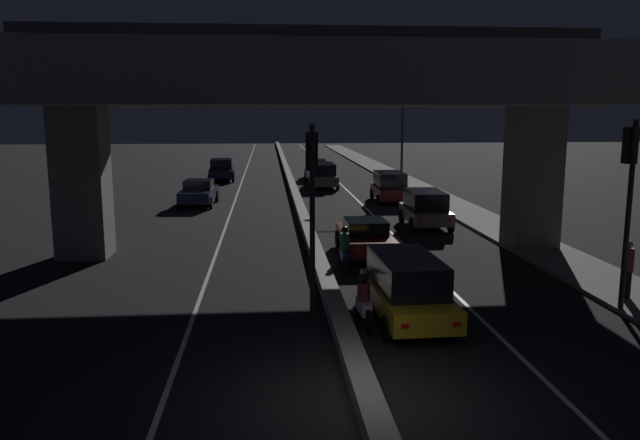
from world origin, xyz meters
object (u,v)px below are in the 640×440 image
traffic_light_left_of_median (312,189)px  car_dark_red_second (365,237)px  pedestrian_on_sidewalk (627,269)px  street_lamp (398,116)px  car_grey_fifth (323,175)px  car_dark_blue_lead_oncoming (199,192)px  car_grey_third (425,208)px  car_taxi_yellow_lead (407,287)px  car_dark_red_fourth (390,186)px  traffic_light_right_of_median (629,183)px  motorcycle_white_filtering_near (364,304)px  motorcycle_blue_filtering_mid (345,251)px  car_white_sixth (316,169)px  car_dark_blue_second_oncoming (221,169)px

traffic_light_left_of_median → car_dark_red_second: traffic_light_left_of_median is taller
car_dark_red_second → pedestrian_on_sidewalk: bearing=-135.2°
street_lamp → car_grey_fifth: size_ratio=1.81×
car_dark_blue_lead_oncoming → pedestrian_on_sidewalk: bearing=37.6°
car_grey_fifth → car_grey_third: bearing=-167.5°
street_lamp → car_dark_red_second: size_ratio=1.97×
traffic_light_left_of_median → car_taxi_yellow_lead: bearing=-3.7°
car_dark_red_fourth → traffic_light_right_of_median: bearing=-173.2°
street_lamp → motorcycle_white_filtering_near: bearing=-103.3°
car_taxi_yellow_lead → motorcycle_blue_filtering_mid: (-0.94, 5.52, -0.27)m
traffic_light_left_of_median → car_dark_red_second: bearing=70.9°
traffic_light_left_of_median → car_dark_blue_lead_oncoming: traffic_light_left_of_median is taller
traffic_light_right_of_median → car_grey_fifth: size_ratio=1.08×
car_dark_red_second → motorcycle_white_filtering_near: bearing=170.5°
car_grey_fifth → car_white_sixth: 5.95m
car_taxi_yellow_lead → car_grey_third: bearing=-18.0°
street_lamp → car_dark_blue_lead_oncoming: (-13.70, -9.20, -4.36)m
car_dark_red_second → car_grey_third: 6.75m
car_grey_fifth → car_white_sixth: (-0.00, 5.95, -0.11)m
car_dark_red_second → car_grey_third: car_grey_third is taller
car_dark_blue_lead_oncoming → car_dark_blue_second_oncoming: car_dark_blue_second_oncoming is taller
traffic_light_right_of_median → car_grey_fifth: traffic_light_right_of_median is taller
car_dark_blue_lead_oncoming → motorcycle_white_filtering_near: car_dark_blue_lead_oncoming is taller
car_dark_red_second → car_dark_red_fourth: (3.75, 14.24, 0.23)m
traffic_light_right_of_median → car_dark_red_second: traffic_light_right_of_median is taller
car_dark_red_fourth → street_lamp: bearing=-13.4°
street_lamp → car_dark_blue_lead_oncoming: size_ratio=1.98×
car_grey_fifth → street_lamp: bearing=-79.4°
car_taxi_yellow_lead → motorcycle_white_filtering_near: car_taxi_yellow_lead is taller
car_taxi_yellow_lead → car_dark_red_second: (0.08, 7.48, -0.17)m
street_lamp → traffic_light_left_of_median: bearing=-105.8°
car_white_sixth → pedestrian_on_sidewalk: pedestrian_on_sidewalk is taller
car_white_sixth → car_dark_blue_lead_oncoming: bearing=152.9°
car_dark_red_fourth → car_grey_third: bearing=-178.7°
car_grey_fifth → car_taxi_yellow_lead: bearing=179.9°
car_taxi_yellow_lead → car_dark_red_fourth: bearing=-11.7°
car_white_sixth → car_taxi_yellow_lead: bearing=-178.3°
traffic_light_right_of_median → car_taxi_yellow_lead: size_ratio=1.19×
car_taxi_yellow_lead → car_grey_fifth: (0.42, 29.40, 0.03)m
traffic_light_right_of_median → car_dark_blue_second_oncoming: (-13.14, 34.61, -2.64)m
car_dark_blue_second_oncoming → car_dark_red_second: bearing=12.5°
car_dark_red_fourth → car_dark_blue_lead_oncoming: (-11.42, -0.52, -0.19)m
motorcycle_white_filtering_near → motorcycle_blue_filtering_mid: size_ratio=0.92×
car_dark_red_fourth → car_dark_blue_second_oncoming: (-11.06, 13.05, -0.06)m
traffic_light_right_of_median → car_taxi_yellow_lead: (-5.91, -0.16, -2.63)m
car_dark_red_second → motorcycle_blue_filtering_mid: 2.21m
car_grey_third → pedestrian_on_sidewalk: bearing=-165.2°
car_grey_third → motorcycle_white_filtering_near: (-5.02, -13.51, -0.34)m
car_dark_blue_second_oncoming → car_taxi_yellow_lead: bearing=9.2°
traffic_light_right_of_median → car_white_sixth: (-5.49, 35.20, -2.71)m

